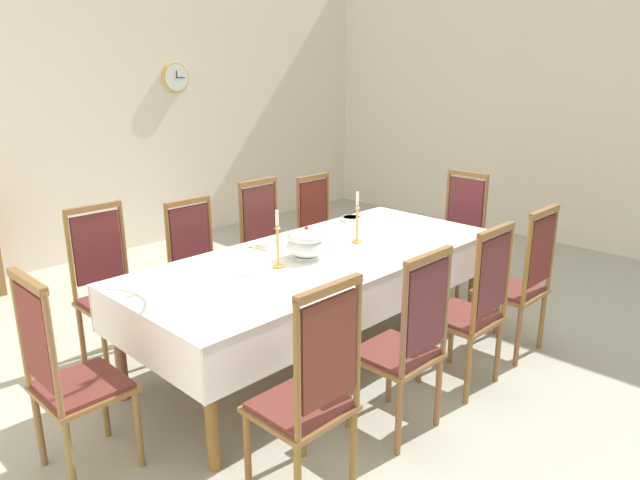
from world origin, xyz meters
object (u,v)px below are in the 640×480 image
at_px(chair_north_a, 110,286).
at_px(mounted_clock, 175,78).
at_px(chair_south_d, 520,280).
at_px(candlestick_east, 357,222).
at_px(chair_head_west, 68,375).
at_px(candlestick_west, 278,244).
at_px(chair_south_c, 472,306).
at_px(bowl_near_right, 267,243).
at_px(chair_south_a, 310,392).
at_px(spoon_secondary, 253,247).
at_px(spoon_primary, 358,217).
at_px(chair_north_b, 201,265).
at_px(chair_north_c, 269,243).
at_px(chair_head_east, 457,233).
at_px(chair_south_b, 405,342).
at_px(chair_north_d, 323,230).
at_px(dining_table, 320,264).
at_px(soup_tureen, 307,243).

relative_size(chair_north_a, mounted_clock, 3.40).
height_order(chair_south_d, candlestick_east, candlestick_east).
distance_m(chair_head_west, mounted_clock, 4.61).
relative_size(chair_south_d, candlestick_west, 2.89).
bearing_deg(chair_south_c, bowl_near_right, 109.78).
height_order(candlestick_west, mounted_clock, mounted_clock).
relative_size(chair_south_a, spoon_secondary, 6.54).
height_order(chair_south_d, spoon_primary, chair_south_d).
xyz_separation_m(chair_north_b, chair_south_d, (1.37, -1.98, 0.02)).
bearing_deg(candlestick_east, chair_north_c, 90.72).
height_order(chair_south_c, bowl_near_right, chair_south_c).
distance_m(chair_north_c, candlestick_east, 1.06).
bearing_deg(candlestick_east, bowl_near_right, 141.19).
relative_size(chair_north_b, chair_head_east, 0.94).
bearing_deg(chair_north_b, chair_south_b, 90.00).
bearing_deg(spoon_primary, chair_north_b, 154.37).
bearing_deg(chair_head_west, chair_south_a, 35.94).
xyz_separation_m(chair_head_west, spoon_secondary, (1.57, 0.44, 0.22)).
height_order(chair_south_b, chair_south_d, chair_south_b).
xyz_separation_m(chair_north_d, chair_head_west, (-2.85, -0.99, 0.02)).
xyz_separation_m(chair_south_d, spoon_primary, (-0.10, 1.46, 0.22)).
height_order(chair_south_a, chair_head_east, chair_south_a).
bearing_deg(chair_south_b, chair_north_d, 55.21).
distance_m(chair_north_d, candlestick_east, 1.25).
bearing_deg(spoon_secondary, chair_north_b, 89.24).
relative_size(dining_table, mounted_clock, 8.37).
bearing_deg(chair_south_b, bowl_near_right, 81.82).
xyz_separation_m(chair_north_b, chair_north_c, (0.71, 0.00, 0.02)).
xyz_separation_m(candlestick_west, spoon_secondary, (0.16, 0.44, -0.15)).
xyz_separation_m(chair_south_b, chair_north_b, (0.00, 1.98, -0.02)).
distance_m(chair_south_b, chair_south_d, 1.37).
bearing_deg(candlestick_west, chair_north_d, 34.53).
bearing_deg(chair_south_d, spoon_primary, 93.77).
bearing_deg(chair_north_a, soup_tureen, 133.83).
height_order(chair_north_d, spoon_secondary, chair_north_d).
relative_size(dining_table, chair_south_b, 2.49).
height_order(dining_table, spoon_primary, spoon_primary).
xyz_separation_m(chair_north_a, chair_south_b, (0.75, -1.98, -0.01)).
relative_size(chair_south_d, soup_tureen, 3.88).
xyz_separation_m(chair_south_d, chair_head_east, (0.76, 0.99, 0.00)).
bearing_deg(mounted_clock, chair_north_b, -120.29).
bearing_deg(chair_south_d, candlestick_west, 145.38).
distance_m(chair_north_c, chair_south_d, 2.09).
xyz_separation_m(chair_north_c, spoon_primary, (0.57, -0.52, 0.22)).
distance_m(dining_table, spoon_primary, 1.06).
bearing_deg(chair_south_c, chair_head_east, 34.86).
bearing_deg(candlestick_east, chair_north_d, 56.52).
height_order(chair_south_c, chair_north_c, chair_south_c).
distance_m(dining_table, soup_tureen, 0.22).
height_order(candlestick_east, spoon_primary, candlestick_east).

